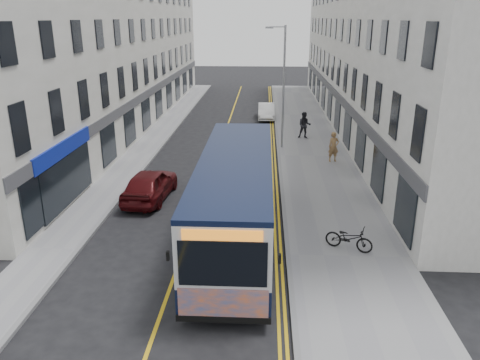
# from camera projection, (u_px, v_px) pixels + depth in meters

# --- Properties ---
(ground) EXTENTS (140.00, 140.00, 0.00)m
(ground) POSITION_uv_depth(u_px,v_px,m) (187.00, 240.00, 18.81)
(ground) COLOR black
(ground) RESTS_ON ground
(pavement_east) EXTENTS (4.50, 64.00, 0.12)m
(pavement_east) POSITION_uv_depth(u_px,v_px,m) (314.00, 157.00, 29.79)
(pavement_east) COLOR gray
(pavement_east) RESTS_ON ground
(pavement_west) EXTENTS (2.00, 64.00, 0.12)m
(pavement_west) POSITION_uv_depth(u_px,v_px,m) (140.00, 154.00, 30.35)
(pavement_west) COLOR gray
(pavement_west) RESTS_ON ground
(kerb_east) EXTENTS (0.18, 64.00, 0.13)m
(kerb_east) POSITION_uv_depth(u_px,v_px,m) (279.00, 156.00, 29.90)
(kerb_east) COLOR slate
(kerb_east) RESTS_ON ground
(kerb_west) EXTENTS (0.18, 64.00, 0.13)m
(kerb_west) POSITION_uv_depth(u_px,v_px,m) (155.00, 154.00, 30.29)
(kerb_west) COLOR slate
(kerb_west) RESTS_ON ground
(road_centre_line) EXTENTS (0.12, 64.00, 0.01)m
(road_centre_line) POSITION_uv_depth(u_px,v_px,m) (217.00, 156.00, 30.12)
(road_centre_line) COLOR gold
(road_centre_line) RESTS_ON ground
(road_dbl_yellow_inner) EXTENTS (0.10, 64.00, 0.01)m
(road_dbl_yellow_inner) POSITION_uv_depth(u_px,v_px,m) (272.00, 157.00, 29.94)
(road_dbl_yellow_inner) COLOR gold
(road_dbl_yellow_inner) RESTS_ON ground
(road_dbl_yellow_outer) EXTENTS (0.10, 64.00, 0.01)m
(road_dbl_yellow_outer) POSITION_uv_depth(u_px,v_px,m) (275.00, 157.00, 29.93)
(road_dbl_yellow_outer) COLOR gold
(road_dbl_yellow_outer) RESTS_ON ground
(terrace_east) EXTENTS (6.00, 46.00, 13.00)m
(terrace_east) POSITION_uv_depth(u_px,v_px,m) (376.00, 44.00, 35.89)
(terrace_east) COLOR white
(terrace_east) RESTS_ON ground
(terrace_west) EXTENTS (6.00, 46.00, 13.00)m
(terrace_west) POSITION_uv_depth(u_px,v_px,m) (113.00, 43.00, 36.90)
(terrace_west) COLOR silver
(terrace_west) RESTS_ON ground
(streetlamp) EXTENTS (1.32, 0.18, 8.00)m
(streetlamp) POSITION_uv_depth(u_px,v_px,m) (282.00, 84.00, 30.35)
(streetlamp) COLOR #95979D
(streetlamp) RESTS_ON ground
(city_bus) EXTENTS (2.77, 11.89, 3.45)m
(city_bus) POSITION_uv_depth(u_px,v_px,m) (236.00, 195.00, 18.27)
(city_bus) COLOR black
(city_bus) RESTS_ON ground
(bicycle) EXTENTS (1.91, 1.31, 0.95)m
(bicycle) POSITION_uv_depth(u_px,v_px,m) (349.00, 238.00, 17.63)
(bicycle) COLOR black
(bicycle) RESTS_ON pavement_east
(pedestrian_near) EXTENTS (0.74, 0.57, 1.82)m
(pedestrian_near) POSITION_uv_depth(u_px,v_px,m) (334.00, 147.00, 28.35)
(pedestrian_near) COLOR #9A7346
(pedestrian_near) RESTS_ON pavement_east
(pedestrian_far) EXTENTS (0.99, 0.81, 1.90)m
(pedestrian_far) POSITION_uv_depth(u_px,v_px,m) (304.00, 125.00, 33.82)
(pedestrian_far) COLOR #222227
(pedestrian_far) RESTS_ON pavement_east
(car_white) EXTENTS (1.41, 3.99, 1.31)m
(car_white) POSITION_uv_depth(u_px,v_px,m) (266.00, 111.00, 40.97)
(car_white) COLOR white
(car_white) RESTS_ON ground
(car_maroon) EXTENTS (2.19, 4.64, 1.53)m
(car_maroon) POSITION_uv_depth(u_px,v_px,m) (150.00, 184.00, 22.77)
(car_maroon) COLOR #490C0E
(car_maroon) RESTS_ON ground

